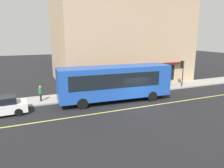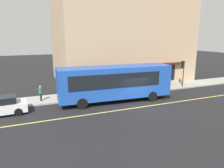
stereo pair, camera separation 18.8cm
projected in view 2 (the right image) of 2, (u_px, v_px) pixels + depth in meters
The scene contains 7 objects.
ground at pixel (141, 107), 19.36m from camera, with size 120.00×120.00×0.00m, color black.
sidewalk at pixel (117, 92), 24.24m from camera, with size 80.00×2.97×0.15m, color #9E9B93.
lane_centre_stripe at pixel (141, 107), 19.36m from camera, with size 36.00×0.16×0.01m, color #D8D14C.
storefront_building at pixel (121, 25), 30.34m from camera, with size 18.16×12.07×15.74m.
bus at pixel (115, 82), 20.61m from camera, with size 11.26×3.15×3.50m.
traffic_light at pixel (183, 68), 26.05m from camera, with size 0.30×0.52×3.20m.
pedestrian_by_curb at pixel (41, 92), 20.46m from camera, with size 0.34×0.34×1.54m.
Camera 2 is at (-9.52, -15.97, 6.41)m, focal length 33.92 mm.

